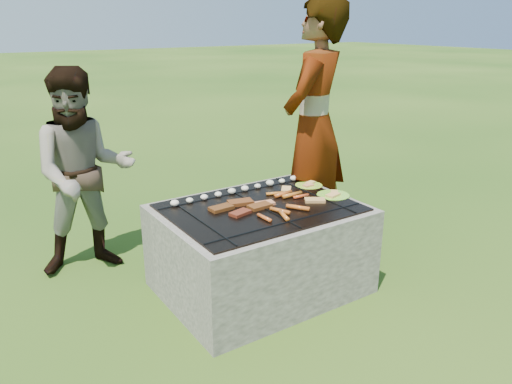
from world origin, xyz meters
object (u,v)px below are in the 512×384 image
at_px(plate_near, 333,195).
at_px(cook, 314,126).
at_px(bystander, 84,173).
at_px(fire_pit, 260,251).
at_px(plate_far, 309,185).

xyz_separation_m(plate_near, cook, (0.25, 0.54, 0.37)).
xyz_separation_m(plate_near, bystander, (-1.44, 1.06, 0.14)).
distance_m(plate_near, cook, 0.70).
bearing_deg(bystander, fire_pit, -37.13).
height_order(plate_near, cook, cook).
bearing_deg(plate_near, fire_pit, 170.15).
bearing_deg(cook, plate_near, 34.90).
bearing_deg(cook, fire_pit, -1.42).
distance_m(plate_near, bystander, 1.79).
bearing_deg(plate_near, cook, 64.81).
distance_m(plate_far, cook, 0.52).
relative_size(plate_far, bystander, 0.15).
distance_m(fire_pit, plate_far, 0.67).
relative_size(fire_pit, cook, 0.66).
bearing_deg(plate_far, cook, 46.50).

